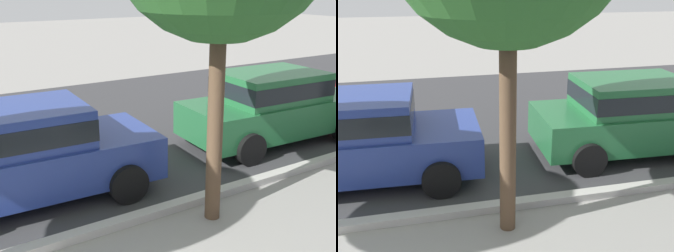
# 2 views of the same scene
# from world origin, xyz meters

# --- Properties ---
(parked_car_blue) EXTENTS (4.17, 2.07, 1.56)m
(parked_car_blue) POSITION_xyz_m (0.48, 4.41, 0.84)
(parked_car_blue) COLOR navy
(parked_car_blue) RESTS_ON ground
(parked_car_green) EXTENTS (4.17, 2.07, 1.56)m
(parked_car_green) POSITION_xyz_m (5.80, 4.41, 0.84)
(parked_car_green) COLOR #236638
(parked_car_green) RESTS_ON ground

